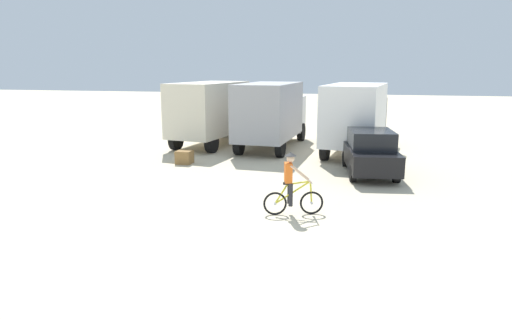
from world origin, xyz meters
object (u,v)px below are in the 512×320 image
box_truck_cream_rv (214,110)px  supply_crate (184,157)px  box_truck_avon_van (357,115)px  box_truck_grey_hauler (272,112)px  sedan_parked (370,152)px  cyclist_orange_shirt (292,186)px

box_truck_cream_rv → supply_crate: bearing=-87.0°
box_truck_avon_van → box_truck_grey_hauler: bearing=173.9°
supply_crate → box_truck_avon_van: bearing=30.0°
box_truck_cream_rv → sedan_parked: box_truck_cream_rv is taller
box_truck_cream_rv → supply_crate: size_ratio=10.86×
box_truck_avon_van → sedan_parked: bearing=-82.5°
sedan_parked → supply_crate: sedan_parked is taller
box_truck_cream_rv → box_truck_grey_hauler: size_ratio=1.02×
box_truck_cream_rv → cyclist_orange_shirt: (5.83, -10.87, -1.03)m
box_truck_grey_hauler → box_truck_cream_rv: bearing=172.9°
box_truck_avon_van → sedan_parked: box_truck_avon_van is taller
box_truck_grey_hauler → cyclist_orange_shirt: size_ratio=3.79×
supply_crate → cyclist_orange_shirt: bearing=-46.3°
box_truck_cream_rv → supply_crate: 5.29m
box_truck_avon_van → cyclist_orange_shirt: (-1.67, -10.01, -1.03)m
box_truck_grey_hauler → box_truck_avon_van: 4.28m
sedan_parked → cyclist_orange_shirt: cyclist_orange_shirt is taller
box_truck_grey_hauler → supply_crate: size_ratio=10.63×
cyclist_orange_shirt → supply_crate: bearing=133.7°
sedan_parked → box_truck_grey_hauler: bearing=134.9°
cyclist_orange_shirt → supply_crate: (-5.57, 5.82, -0.56)m
box_truck_avon_van → supply_crate: bearing=-150.0°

